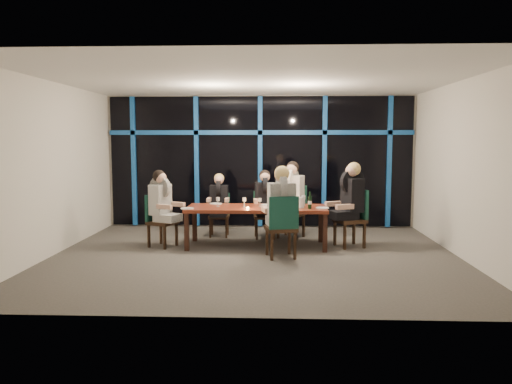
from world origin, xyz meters
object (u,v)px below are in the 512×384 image
dining_table (256,210)px  chair_far_left (219,212)px  diner_far_mid (265,194)px  diner_near_mid (281,198)px  chair_far_mid (265,212)px  diner_far_left (219,196)px  diner_far_right (291,188)px  water_pitcher (301,202)px  chair_near_mid (282,224)px  wine_bottle (310,202)px  chair_far_right (293,208)px  diner_end_left (162,197)px  diner_end_right (350,192)px  chair_end_right (354,215)px  chair_end_left (159,217)px

dining_table → chair_far_left: size_ratio=2.92×
diner_far_mid → diner_near_mid: bearing=-85.3°
chair_far_mid → diner_far_left: size_ratio=1.09×
dining_table → diner_far_right: diner_far_right is taller
diner_near_mid → water_pitcher: size_ratio=5.15×
chair_near_mid → wine_bottle: 0.94m
chair_far_right → diner_far_right: bearing=-90.0°
diner_end_left → water_pitcher: size_ratio=4.74×
diner_far_mid → water_pitcher: (0.69, -0.92, -0.06)m
diner_far_mid → diner_end_right: bearing=-31.4°
water_pitcher → diner_end_right: bearing=32.3°
chair_end_right → water_pitcher: 1.05m
chair_near_mid → diner_end_left: 2.42m
diner_end_left → chair_near_mid: bearing=-86.8°
diner_far_mid → chair_near_mid: bearing=-85.2°
chair_end_right → diner_far_left: size_ratio=1.25×
diner_far_right → water_pitcher: size_ratio=5.15×
diner_end_left → chair_end_right: bearing=-63.1°
chair_far_left → diner_far_right: bearing=-6.3°
chair_end_left → diner_end_left: 0.40m
chair_far_right → diner_far_mid: size_ratio=1.15×
chair_far_mid → diner_far_mid: 0.39m
wine_bottle → diner_far_left: bearing=147.2°
water_pitcher → chair_end_left: bearing=-158.1°
chair_far_left → diner_far_mid: 1.06m
chair_end_left → diner_far_right: bearing=-45.4°
chair_far_left → wine_bottle: bearing=-35.0°
chair_end_left → wine_bottle: bearing=-68.8°
diner_end_right → wine_bottle: 0.82m
chair_end_right → diner_end_left: bearing=-107.2°
chair_end_right → diner_far_left: bearing=-128.0°
diner_end_right → chair_far_mid: bearing=-137.4°
dining_table → chair_near_mid: size_ratio=2.44×
chair_far_left → diner_near_mid: bearing=-56.6°
diner_end_right → diner_near_mid: (-1.30, -0.90, -0.01)m
diner_far_right → diner_near_mid: 1.75m
diner_near_mid → chair_end_right: bearing=-158.5°
diner_end_right → wine_bottle: diner_end_right is taller
diner_near_mid → water_pitcher: 0.86m
chair_far_mid → diner_far_right: bearing=-7.4°
chair_far_right → chair_end_left: bearing=-133.7°
dining_table → chair_far_right: chair_far_right is taller
chair_near_mid → water_pitcher: (0.36, 0.84, 0.26)m
chair_far_right → water_pitcher: chair_far_right is taller
chair_end_right → diner_far_right: bearing=-144.4°
chair_far_left → chair_far_right: bearing=-3.0°
chair_end_right → diner_near_mid: (-1.38, -0.93, 0.41)m
chair_far_mid → diner_near_mid: diner_near_mid is taller
diner_far_right → diner_near_mid: bearing=-72.6°
chair_end_right → wine_bottle: size_ratio=3.46×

